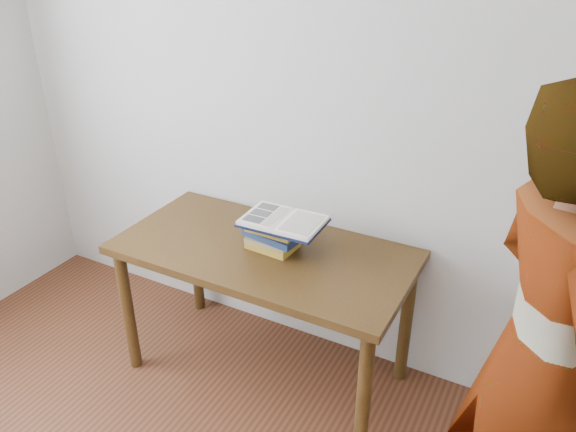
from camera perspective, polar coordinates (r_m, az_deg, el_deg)
The scene contains 4 objects.
desk at distance 2.64m, azimuth -2.47°, elevation -5.14°, with size 1.38×0.69×0.74m.
book_stack at distance 2.56m, azimuth -1.41°, elevation -1.74°, with size 0.28×0.21×0.15m.
open_book at distance 2.47m, azimuth -0.48°, elevation -0.51°, with size 0.36×0.26×0.03m.
reader at distance 1.95m, azimuth 24.28°, elevation -13.04°, with size 0.64×0.42×1.75m, color tan.
Camera 1 is at (1.15, -0.53, 2.06)m, focal length 35.00 mm.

